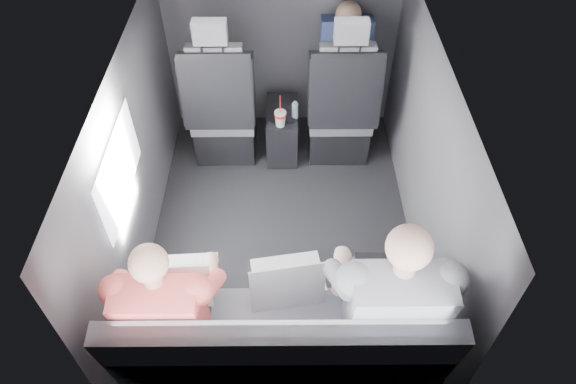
{
  "coord_description": "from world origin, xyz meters",
  "views": [
    {
      "loc": [
        0.03,
        -2.32,
        2.85
      ],
      "look_at": [
        0.04,
        -0.05,
        0.46
      ],
      "focal_mm": 32.0,
      "sensor_mm": 36.0,
      "label": 1
    }
  ],
  "objects_px": {
    "passenger_rear_right": "(387,299)",
    "passenger_front_right": "(345,56)",
    "front_seat_right": "(340,113)",
    "rear_bench": "(281,350)",
    "water_bottle": "(295,110)",
    "laptop_white": "(180,280)",
    "front_seat_left": "(223,114)",
    "center_console": "(282,130)",
    "laptop_silver": "(288,279)",
    "laptop_black": "(394,277)",
    "passenger_rear_left": "(172,304)",
    "soda_cup": "(280,118)"
  },
  "relations": [
    {
      "from": "water_bottle",
      "to": "front_seat_right",
      "type": "bearing_deg",
      "value": 7.69
    },
    {
      "from": "laptop_black",
      "to": "passenger_rear_right",
      "type": "height_order",
      "value": "passenger_rear_right"
    },
    {
      "from": "rear_bench",
      "to": "laptop_white",
      "type": "bearing_deg",
      "value": 156.47
    },
    {
      "from": "passenger_rear_right",
      "to": "laptop_black",
      "type": "bearing_deg",
      "value": 67.58
    },
    {
      "from": "laptop_white",
      "to": "laptop_silver",
      "type": "distance_m",
      "value": 0.55
    },
    {
      "from": "front_seat_right",
      "to": "center_console",
      "type": "height_order",
      "value": "front_seat_right"
    },
    {
      "from": "passenger_rear_left",
      "to": "passenger_rear_right",
      "type": "bearing_deg",
      "value": -0.09
    },
    {
      "from": "passenger_rear_right",
      "to": "front_seat_left",
      "type": "bearing_deg",
      "value": 118.27
    },
    {
      "from": "front_seat_left",
      "to": "front_seat_right",
      "type": "relative_size",
      "value": 1.0
    },
    {
      "from": "front_seat_left",
      "to": "laptop_black",
      "type": "distance_m",
      "value": 1.97
    },
    {
      "from": "soda_cup",
      "to": "laptop_white",
      "type": "bearing_deg",
      "value": -108.32
    },
    {
      "from": "passenger_front_right",
      "to": "laptop_silver",
      "type": "bearing_deg",
      "value": -102.91
    },
    {
      "from": "center_console",
      "to": "laptop_black",
      "type": "height_order",
      "value": "laptop_black"
    },
    {
      "from": "laptop_silver",
      "to": "laptop_black",
      "type": "bearing_deg",
      "value": 1.08
    },
    {
      "from": "center_console",
      "to": "laptop_black",
      "type": "xyz_separation_m",
      "value": [
        0.58,
        -1.71,
        0.44
      ]
    },
    {
      "from": "passenger_front_right",
      "to": "laptop_white",
      "type": "bearing_deg",
      "value": -117.29
    },
    {
      "from": "front_seat_left",
      "to": "front_seat_right",
      "type": "bearing_deg",
      "value": 0.0
    },
    {
      "from": "soda_cup",
      "to": "passenger_rear_left",
      "type": "bearing_deg",
      "value": -107.73
    },
    {
      "from": "front_seat_right",
      "to": "passenger_front_right",
      "type": "bearing_deg",
      "value": 83.4
    },
    {
      "from": "passenger_rear_right",
      "to": "passenger_front_right",
      "type": "relative_size",
      "value": 1.77
    },
    {
      "from": "center_console",
      "to": "rear_bench",
      "type": "distance_m",
      "value": 1.94
    },
    {
      "from": "front_seat_right",
      "to": "water_bottle",
      "type": "xyz_separation_m",
      "value": [
        -0.35,
        -0.05,
        0.06
      ]
    },
    {
      "from": "front_seat_left",
      "to": "laptop_white",
      "type": "height_order",
      "value": "front_seat_left"
    },
    {
      "from": "soda_cup",
      "to": "passenger_front_right",
      "type": "distance_m",
      "value": 0.69
    },
    {
      "from": "front_seat_right",
      "to": "rear_bench",
      "type": "xyz_separation_m",
      "value": [
        -0.45,
        -1.9,
        -0.09
      ]
    },
    {
      "from": "passenger_rear_left",
      "to": "passenger_rear_right",
      "type": "distance_m",
      "value": 1.07
    },
    {
      "from": "passenger_rear_left",
      "to": "front_seat_right",
      "type": "bearing_deg",
      "value": 61.22
    },
    {
      "from": "passenger_rear_left",
      "to": "water_bottle",
      "type": "bearing_deg",
      "value": 69.95
    },
    {
      "from": "laptop_silver",
      "to": "passenger_rear_left",
      "type": "distance_m",
      "value": 0.59
    },
    {
      "from": "soda_cup",
      "to": "water_bottle",
      "type": "relative_size",
      "value": 1.89
    },
    {
      "from": "laptop_silver",
      "to": "passenger_front_right",
      "type": "distance_m",
      "value": 1.99
    },
    {
      "from": "rear_bench",
      "to": "passenger_rear_right",
      "type": "bearing_deg",
      "value": 10.21
    },
    {
      "from": "water_bottle",
      "to": "passenger_rear_left",
      "type": "relative_size",
      "value": 0.12
    },
    {
      "from": "water_bottle",
      "to": "laptop_silver",
      "type": "distance_m",
      "value": 1.64
    },
    {
      "from": "rear_bench",
      "to": "laptop_black",
      "type": "distance_m",
      "value": 0.71
    },
    {
      "from": "front_seat_left",
      "to": "rear_bench",
      "type": "xyz_separation_m",
      "value": [
        0.45,
        -1.9,
        -0.09
      ]
    },
    {
      "from": "center_console",
      "to": "laptop_white",
      "type": "bearing_deg",
      "value": -106.8
    },
    {
      "from": "rear_bench",
      "to": "laptop_silver",
      "type": "relative_size",
      "value": 3.95
    },
    {
      "from": "center_console",
      "to": "water_bottle",
      "type": "xyz_separation_m",
      "value": [
        0.1,
        -0.09,
        0.26
      ]
    },
    {
      "from": "front_seat_right",
      "to": "center_console",
      "type": "xyz_separation_m",
      "value": [
        -0.45,
        0.04,
        -0.2
      ]
    },
    {
      "from": "laptop_silver",
      "to": "laptop_black",
      "type": "xyz_separation_m",
      "value": [
        0.54,
        0.01,
        -0.0
      ]
    },
    {
      "from": "water_bottle",
      "to": "soda_cup",
      "type": "bearing_deg",
      "value": -139.19
    },
    {
      "from": "soda_cup",
      "to": "passenger_rear_right",
      "type": "distance_m",
      "value": 1.76
    },
    {
      "from": "water_bottle",
      "to": "laptop_white",
      "type": "xyz_separation_m",
      "value": [
        -0.62,
        -1.63,
        0.17
      ]
    },
    {
      "from": "front_seat_left",
      "to": "water_bottle",
      "type": "relative_size",
      "value": 8.89
    },
    {
      "from": "laptop_black",
      "to": "water_bottle",
      "type": "bearing_deg",
      "value": 106.49
    },
    {
      "from": "rear_bench",
      "to": "passenger_front_right",
      "type": "xyz_separation_m",
      "value": [
        0.48,
        2.16,
        0.43
      ]
    },
    {
      "from": "front_seat_right",
      "to": "laptop_white",
      "type": "height_order",
      "value": "front_seat_right"
    },
    {
      "from": "rear_bench",
      "to": "laptop_white",
      "type": "distance_m",
      "value": 0.65
    },
    {
      "from": "center_console",
      "to": "laptop_silver",
      "type": "bearing_deg",
      "value": -88.81
    }
  ]
}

